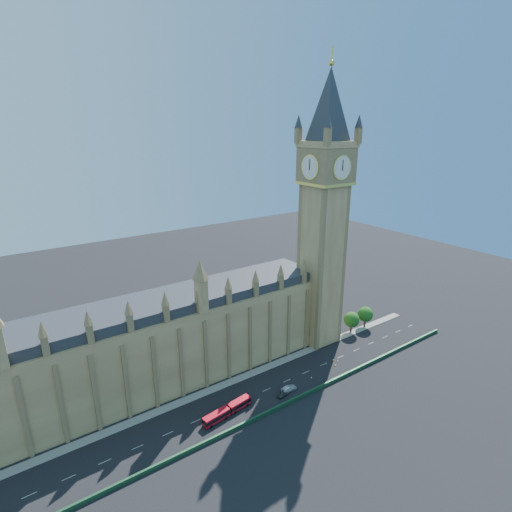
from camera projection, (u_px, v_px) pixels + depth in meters
ground at (256, 395)px, 119.28m from camera, size 400.00×400.00×0.00m
palace_westminster at (145, 347)px, 118.59m from camera, size 120.00×20.00×28.00m
elizabeth_tower at (325, 195)px, 134.00m from camera, size 20.59×20.59×105.00m
bridge_parapet at (274, 410)px, 112.07m from camera, size 160.00×0.60×1.20m
kerb_north at (239, 379)px, 126.67m from camera, size 160.00×3.00×0.16m
tree_east_near at (352, 319)px, 153.78m from camera, size 6.00×6.00×8.50m
tree_east_far at (366, 314)px, 158.13m from camera, size 6.00×6.00×8.50m
red_bus at (227, 411)px, 110.41m from camera, size 15.72×4.24×2.64m
car_grey at (283, 394)px, 118.37m from camera, size 4.20×2.11×1.37m
car_silver at (289, 388)px, 120.82m from camera, size 4.80×1.72×1.57m
car_white at (289, 389)px, 120.73m from camera, size 5.13×2.13×1.48m
cone_a at (311, 377)px, 126.82m from camera, size 0.50×0.50×0.70m
cone_b at (333, 360)px, 136.24m from camera, size 0.57×0.57×0.78m
cone_c at (338, 361)px, 135.74m from camera, size 0.40×0.40×0.63m
cone_d at (335, 365)px, 133.36m from camera, size 0.44×0.44×0.67m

